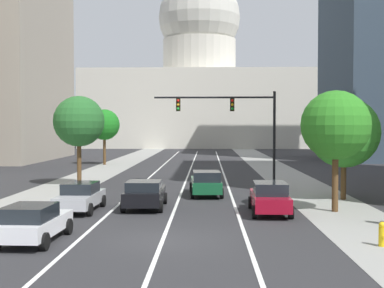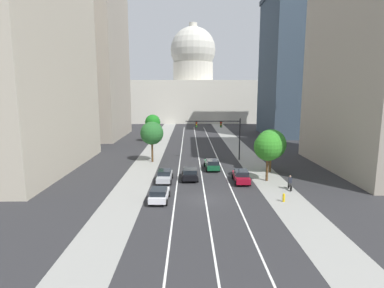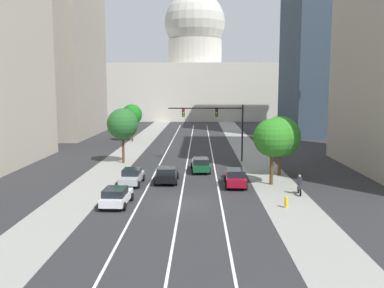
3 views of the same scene
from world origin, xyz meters
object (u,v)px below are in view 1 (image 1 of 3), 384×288
(capitol_building, at_px, (199,86))
(car_crimson, at_px, (270,197))
(street_tree_mid_right, at_px, (344,132))
(car_green, at_px, (206,183))
(car_black, at_px, (145,194))
(street_tree_mid_left, at_px, (79,121))
(traffic_signal_mast, at_px, (236,117))
(fire_hydrant, at_px, (382,234))
(street_tree_far_right, at_px, (336,125))
(car_white, at_px, (33,222))
(car_silver, at_px, (80,196))
(street_tree_near_left, at_px, (104,125))

(capitol_building, height_order, car_crimson, capitol_building)
(capitol_building, distance_m, street_tree_mid_right, 81.83)
(car_green, bearing_deg, car_black, 145.03)
(street_tree_mid_right, distance_m, street_tree_mid_left, 18.78)
(car_black, relative_size, traffic_signal_mast, 0.48)
(fire_hydrant, bearing_deg, street_tree_far_right, 88.70)
(car_white, xyz_separation_m, car_green, (6.45, 13.33, 0.06))
(car_silver, distance_m, street_tree_mid_left, 12.38)
(car_silver, bearing_deg, street_tree_mid_left, 15.19)
(traffic_signal_mast, bearing_deg, car_white, -113.64)
(car_silver, height_order, street_tree_mid_left, street_tree_mid_left)
(fire_hydrant, bearing_deg, street_tree_near_left, 114.45)
(car_black, relative_size, street_tree_mid_right, 0.72)
(car_black, height_order, street_tree_near_left, street_tree_near_left)
(car_silver, relative_size, car_crimson, 0.97)
(traffic_signal_mast, bearing_deg, fire_hydrant, -78.29)
(car_black, relative_size, fire_hydrant, 4.82)
(car_crimson, relative_size, street_tree_far_right, 0.73)
(street_tree_mid_right, relative_size, street_tree_mid_left, 0.93)
(traffic_signal_mast, xyz_separation_m, street_tree_far_right, (4.36, -12.49, -0.69))
(car_black, distance_m, car_green, 6.07)
(capitol_building, bearing_deg, car_white, -92.99)
(car_silver, xyz_separation_m, car_crimson, (9.65, -0.49, 0.06))
(car_crimson, xyz_separation_m, street_tree_far_right, (3.40, 0.67, 3.59))
(car_silver, relative_size, fire_hydrant, 4.79)
(street_tree_mid_left, bearing_deg, street_tree_far_right, -35.09)
(fire_hydrant, bearing_deg, car_black, 138.71)
(capitol_building, distance_m, street_tree_far_right, 86.00)
(street_tree_near_left, bearing_deg, street_tree_mid_left, -83.75)
(car_white, xyz_separation_m, street_tree_mid_right, (14.64, 11.82, 3.25))
(fire_hydrant, relative_size, street_tree_mid_left, 0.14)
(capitol_building, bearing_deg, car_silver, -93.24)
(capitol_building, relative_size, street_tree_far_right, 7.70)
(car_crimson, bearing_deg, street_tree_mid_right, -42.80)
(car_silver, distance_m, car_white, 7.20)
(street_tree_mid_right, bearing_deg, fire_hydrant, -98.25)
(car_black, distance_m, car_crimson, 6.60)
(car_green, distance_m, street_tree_far_right, 9.58)
(street_tree_mid_right, relative_size, street_tree_far_right, 0.99)
(car_green, xyz_separation_m, street_tree_mid_left, (-9.32, 5.25, 3.90))
(car_white, bearing_deg, fire_hydrant, -89.20)
(car_white, bearing_deg, street_tree_mid_right, -48.96)
(car_black, xyz_separation_m, street_tree_mid_right, (11.42, 3.64, 3.23))
(street_tree_near_left, bearing_deg, street_tree_far_right, -60.34)
(capitol_building, bearing_deg, fire_hydrant, -85.04)
(car_green, distance_m, street_tree_near_left, 28.72)
(car_green, bearing_deg, traffic_signal_mast, -21.76)
(car_black, height_order, car_silver, car_black)
(car_crimson, height_order, car_green, car_green)
(street_tree_far_right, xyz_separation_m, street_tree_mid_left, (-15.93, 11.19, 0.31))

